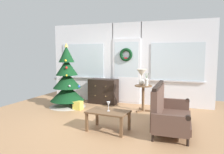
# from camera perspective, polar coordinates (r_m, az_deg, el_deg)

# --- Properties ---
(ground_plane) EXTENTS (6.76, 6.76, 0.00)m
(ground_plane) POSITION_cam_1_polar(r_m,az_deg,el_deg) (5.10, -2.65, -11.87)
(ground_plane) COLOR #AD7F56
(back_wall_with_door) EXTENTS (5.20, 0.19, 2.55)m
(back_wall_with_door) POSITION_cam_1_polar(r_m,az_deg,el_deg) (6.83, 3.92, 3.69)
(back_wall_with_door) COLOR white
(back_wall_with_door) RESTS_ON ground
(christmas_tree) EXTENTS (1.08, 1.08, 1.89)m
(christmas_tree) POSITION_cam_1_polar(r_m,az_deg,el_deg) (6.52, -11.84, -1.59)
(christmas_tree) COLOR #4C331E
(christmas_tree) RESTS_ON ground
(dresser_cabinet) EXTENTS (0.92, 0.48, 0.78)m
(dresser_cabinet) POSITION_cam_1_polar(r_m,az_deg,el_deg) (6.87, -2.32, -3.79)
(dresser_cabinet) COLOR black
(dresser_cabinet) RESTS_ON ground
(settee_sofa) EXTENTS (0.74, 1.52, 0.96)m
(settee_sofa) POSITION_cam_1_polar(r_m,az_deg,el_deg) (4.64, 14.45, -9.03)
(settee_sofa) COLOR black
(settee_sofa) RESTS_ON ground
(side_table) EXTENTS (0.50, 0.48, 0.72)m
(side_table) POSITION_cam_1_polar(r_m,az_deg,el_deg) (5.97, 8.30, -4.19)
(side_table) COLOR brown
(side_table) RESTS_ON ground
(table_lamp) EXTENTS (0.28, 0.28, 0.44)m
(table_lamp) POSITION_cam_1_polar(r_m,az_deg,el_deg) (5.96, 7.88, 0.59)
(table_lamp) COLOR silver
(table_lamp) RESTS_ON side_table
(flower_vase) EXTENTS (0.11, 0.10, 0.35)m
(flower_vase) POSITION_cam_1_polar(r_m,az_deg,el_deg) (5.85, 9.19, -1.19)
(flower_vase) COLOR beige
(flower_vase) RESTS_ON side_table
(coffee_table) EXTENTS (0.88, 0.59, 0.41)m
(coffee_table) POSITION_cam_1_polar(r_m,az_deg,el_deg) (4.46, -1.03, -9.78)
(coffee_table) COLOR brown
(coffee_table) RESTS_ON ground
(wine_glass) EXTENTS (0.08, 0.08, 0.20)m
(wine_glass) POSITION_cam_1_polar(r_m,az_deg,el_deg) (4.41, -0.95, -7.25)
(wine_glass) COLOR silver
(wine_glass) RESTS_ON coffee_table
(gift_box) EXTENTS (0.24, 0.21, 0.24)m
(gift_box) POSITION_cam_1_polar(r_m,az_deg,el_deg) (6.23, -9.03, -7.45)
(gift_box) COLOR #D8C64C
(gift_box) RESTS_ON ground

